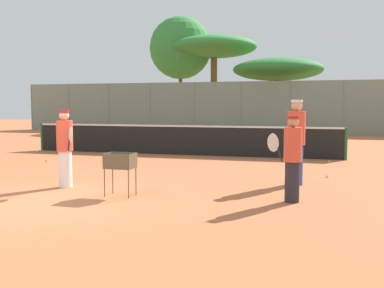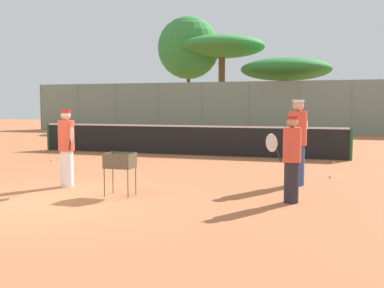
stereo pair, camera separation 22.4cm
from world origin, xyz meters
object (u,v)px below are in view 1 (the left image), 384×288
(player_yellow_shirt, at_px, (65,147))
(ball_cart, at_px, (121,164))
(player_red_cap, at_px, (292,157))
(player_white_outfit, at_px, (296,141))
(tennis_net, at_px, (179,139))

(player_yellow_shirt, distance_m, ball_cart, 1.69)
(player_red_cap, bearing_deg, ball_cart, -45.94)
(player_white_outfit, distance_m, player_red_cap, 1.90)
(tennis_net, bearing_deg, ball_cart, -81.13)
(tennis_net, relative_size, player_red_cap, 7.18)
(player_white_outfit, xyz_separation_m, player_yellow_shirt, (-4.83, -1.71, -0.12))
(player_yellow_shirt, bearing_deg, player_white_outfit, 63.95)
(player_white_outfit, height_order, player_yellow_shirt, player_white_outfit)
(tennis_net, bearing_deg, player_red_cap, -57.63)
(tennis_net, xyz_separation_m, player_white_outfit, (4.40, -5.10, 0.44))
(tennis_net, bearing_deg, player_white_outfit, -49.22)
(player_white_outfit, relative_size, player_red_cap, 1.19)
(player_red_cap, bearing_deg, player_yellow_shirt, -54.47)
(tennis_net, distance_m, player_red_cap, 8.29)
(player_red_cap, distance_m, ball_cart, 3.31)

